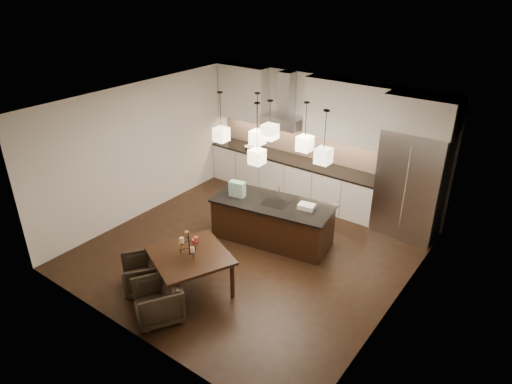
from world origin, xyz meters
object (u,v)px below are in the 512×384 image
Objects in this scene: island_body at (272,222)px; armchair_left at (143,274)px; armchair_right at (158,301)px; dining_table at (191,272)px; refrigerator at (411,184)px.

island_body is 2.67m from armchair_left.
dining_table is at bearing 125.84° from armchair_right.
armchair_left is (-2.83, -4.33, -0.78)m from refrigerator.
island_body is at bearing 118.85° from armchair_right.
island_body is at bearing 108.94° from armchair_left.
island_body is 3.39× the size of armchair_left.
armchair_left is at bearing -123.11° from refrigerator.
dining_table is (-2.17, -3.87, -0.73)m from refrigerator.
refrigerator is 3.14× the size of armchair_right.
armchair_right is (0.72, -0.33, 0.01)m from armchair_left.
armchair_left is (-0.66, -0.46, -0.05)m from dining_table.
island_body is 2.87m from armchair_right.
armchair_right is (-2.10, -4.66, -0.76)m from refrigerator.
dining_table is 0.79m from armchair_right.
refrigerator is 5.23m from armchair_left.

